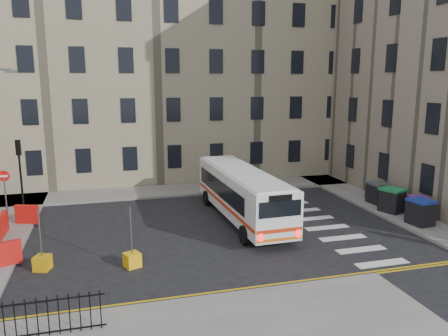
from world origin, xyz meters
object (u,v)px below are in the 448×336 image
bollard_yellow (132,260)px  bollard_chevron (42,263)px  wheelie_bin_b (418,208)px  wheelie_bin_c (392,200)px  wheelie_bin_e (374,191)px  wheelie_bin_a (420,212)px  wheelie_bin_d (378,193)px  bus (242,192)px

bollard_yellow → bollard_chevron: (-3.57, 0.68, 0.00)m
wheelie_bin_b → bollard_chevron: wheelie_bin_b is taller
bollard_chevron → wheelie_bin_c: bearing=8.5°
wheelie_bin_c → wheelie_bin_e: bearing=58.3°
bollard_chevron → wheelie_bin_a: bearing=1.3°
wheelie_bin_a → wheelie_bin_e: bearing=77.2°
wheelie_bin_c → wheelie_bin_d: (0.31, 1.83, -0.05)m
bollard_yellow → wheelie_bin_d: bearing=19.0°
wheelie_bin_d → bus: bearing=178.6°
wheelie_bin_a → wheelie_bin_e: size_ratio=1.10×
wheelie_bin_b → bollard_chevron: bearing=-155.2°
wheelie_bin_b → wheelie_bin_d: 3.48m
wheelie_bin_c → bollard_yellow: wheelie_bin_c is taller
wheelie_bin_b → wheelie_bin_d: wheelie_bin_d is taller
bus → bollard_yellow: 8.05m
wheelie_bin_a → wheelie_bin_d: bearing=79.0°
wheelie_bin_e → bollard_chevron: wheelie_bin_e is taller
wheelie_bin_e → bollard_chevron: (-19.11, -5.31, -0.42)m
wheelie_bin_b → wheelie_bin_e: wheelie_bin_b is taller
wheelie_bin_a → bus: bearing=150.1°
wheelie_bin_a → wheelie_bin_b: 0.87m
bus → wheelie_bin_a: bearing=-24.9°
wheelie_bin_d → wheelie_bin_e: (0.20, 0.68, -0.07)m
wheelie_bin_c → bollard_chevron: size_ratio=2.58×
wheelie_bin_d → bollard_chevron: 19.47m
bus → wheelie_bin_b: bearing=-19.8°
wheelie_bin_c → wheelie_bin_e: wheelie_bin_c is taller
bus → wheelie_bin_e: (9.21, 1.18, -0.87)m
wheelie_bin_e → bollard_yellow: bearing=-142.7°
wheelie_bin_a → wheelie_bin_e: (0.51, 4.89, -0.11)m
wheelie_bin_e → bollard_yellow: 16.66m
wheelie_bin_d → bollard_yellow: bearing=-165.5°
wheelie_bin_c → wheelie_bin_e: (0.51, 2.51, -0.13)m
wheelie_bin_e → bollard_yellow: size_ratio=2.05×
bus → wheelie_bin_d: 9.06m
wheelie_bin_a → wheelie_bin_e: wheelie_bin_a is taller
wheelie_bin_b → bollard_yellow: wheelie_bin_b is taller
bus → wheelie_bin_e: 9.33m
bus → wheelie_bin_c: bearing=-10.5°
wheelie_bin_b → bollard_chevron: size_ratio=2.39×
wheelie_bin_e → bollard_chevron: 19.84m
wheelie_bin_c → bollard_chevron: wheelie_bin_c is taller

